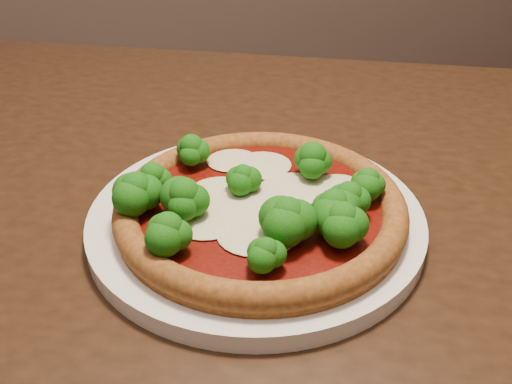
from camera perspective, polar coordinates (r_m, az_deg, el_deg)
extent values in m
cube|color=black|center=(0.62, 4.19, -2.21)|extent=(1.50, 1.27, 0.04)
cylinder|color=black|center=(1.31, -21.08, -3.47)|extent=(0.06, 0.06, 0.71)
cylinder|color=silver|center=(0.56, 0.00, -2.68)|extent=(0.32, 0.32, 0.02)
cylinder|color=brown|center=(0.54, 0.44, -1.94)|extent=(0.27, 0.27, 0.01)
torus|color=brown|center=(0.54, 0.44, -1.33)|extent=(0.28, 0.28, 0.03)
cylinder|color=#5F0A04|center=(0.54, 0.44, -1.28)|extent=(0.23, 0.23, 0.00)
ellipsoid|color=beige|center=(0.50, 0.23, -4.15)|extent=(0.07, 0.07, 0.01)
ellipsoid|color=beige|center=(0.55, -3.65, 0.03)|extent=(0.06, 0.06, 0.01)
ellipsoid|color=beige|center=(0.60, 0.51, 2.71)|extent=(0.06, 0.06, 0.01)
ellipsoid|color=beige|center=(0.53, -0.15, -1.30)|extent=(0.09, 0.08, 0.01)
ellipsoid|color=beige|center=(0.60, -2.35, 3.19)|extent=(0.06, 0.05, 0.00)
ellipsoid|color=beige|center=(0.56, 3.73, 0.32)|extent=(0.07, 0.06, 0.01)
ellipsoid|color=beige|center=(0.51, -4.88, -2.78)|extent=(0.07, 0.06, 0.01)
ellipsoid|color=beige|center=(0.56, 8.15, 0.30)|extent=(0.06, 0.06, 0.00)
ellipsoid|color=#1F7E14|center=(0.51, -7.19, -0.38)|extent=(0.05, 0.05, 0.04)
ellipsoid|color=#1F7E14|center=(0.59, -6.46, 4.42)|extent=(0.04, 0.04, 0.04)
ellipsoid|color=#1F7E14|center=(0.57, 5.69, 3.45)|extent=(0.05, 0.05, 0.04)
ellipsoid|color=#1F7E14|center=(0.51, 9.28, -0.50)|extent=(0.04, 0.04, 0.04)
ellipsoid|color=#1F7E14|center=(0.54, 11.11, 1.09)|extent=(0.04, 0.04, 0.03)
ellipsoid|color=#1F7E14|center=(0.55, -10.27, 1.58)|extent=(0.04, 0.04, 0.03)
ellipsoid|color=#1F7E14|center=(0.54, -1.31, 1.50)|extent=(0.04, 0.04, 0.03)
ellipsoid|color=#1F7E14|center=(0.45, 1.02, -6.00)|extent=(0.03, 0.03, 0.03)
ellipsoid|color=#1F7E14|center=(0.48, 8.58, -2.78)|extent=(0.05, 0.05, 0.04)
ellipsoid|color=#1F7E14|center=(0.47, -8.79, -3.75)|extent=(0.04, 0.04, 0.04)
ellipsoid|color=#1F7E14|center=(0.48, 3.18, -2.49)|extent=(0.05, 0.05, 0.04)
ellipsoid|color=#1F7E14|center=(0.52, -11.86, 0.22)|extent=(0.05, 0.05, 0.04)
ellipsoid|color=#1F7E14|center=(0.50, 7.74, -1.40)|extent=(0.05, 0.05, 0.04)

